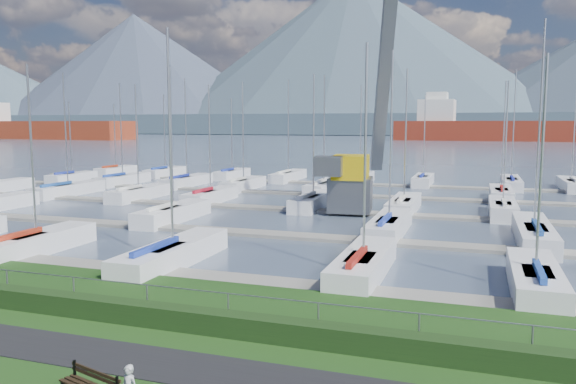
% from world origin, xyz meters
% --- Properties ---
extents(path, '(160.00, 2.00, 0.04)m').
position_xyz_m(path, '(0.00, -3.00, 0.01)').
color(path, black).
rests_on(path, grass).
extents(water, '(800.00, 540.00, 0.20)m').
position_xyz_m(water, '(0.00, 260.00, -0.40)').
color(water, '#49576B').
extents(hedge, '(80.00, 0.70, 0.70)m').
position_xyz_m(hedge, '(0.00, -0.40, 0.35)').
color(hedge, '#1A3212').
rests_on(hedge, grass).
extents(fence, '(80.00, 0.04, 0.04)m').
position_xyz_m(fence, '(0.00, 0.00, 1.20)').
color(fence, gray).
rests_on(fence, grass).
extents(foothill, '(900.00, 80.00, 12.00)m').
position_xyz_m(foothill, '(0.00, 330.00, 6.00)').
color(foothill, '#435562').
rests_on(foothill, water).
extents(mountains, '(1190.00, 360.00, 115.00)m').
position_xyz_m(mountains, '(7.35, 404.62, 46.68)').
color(mountains, '#495C6B').
rests_on(mountains, water).
extents(docks, '(90.00, 41.60, 0.25)m').
position_xyz_m(docks, '(0.00, 26.00, -0.22)').
color(docks, slate).
rests_on(docks, water).
extents(crane, '(6.19, 13.23, 22.35)m').
position_xyz_m(crane, '(0.80, 27.21, 5.33)').
color(crane, '#595B61').
rests_on(crane, water).
extents(cargo_ship_west, '(91.69, 23.46, 21.50)m').
position_xyz_m(cargo_ship_west, '(-177.99, 185.34, 3.63)').
color(cargo_ship_west, maroon).
rests_on(cargo_ship_west, water).
extents(cargo_ship_mid, '(107.08, 21.56, 21.50)m').
position_xyz_m(cargo_ship_mid, '(26.33, 220.52, 3.48)').
color(cargo_ship_mid, maroon).
rests_on(cargo_ship_mid, water).
extents(sailboat_fleet, '(74.94, 49.83, 13.04)m').
position_xyz_m(sailboat_fleet, '(-1.33, 28.85, 5.37)').
color(sailboat_fleet, navy).
rests_on(sailboat_fleet, water).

